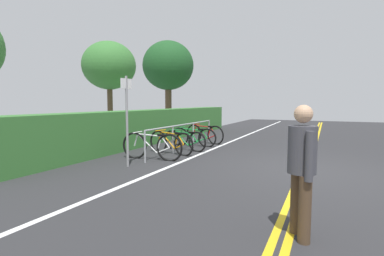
{
  "coord_description": "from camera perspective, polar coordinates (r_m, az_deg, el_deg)",
  "views": [
    {
      "loc": [
        -7.21,
        -0.43,
        1.59
      ],
      "look_at": [
        0.89,
        3.33,
        0.79
      ],
      "focal_mm": 27.24,
      "sensor_mm": 36.0,
      "label": 1
    }
  ],
  "objects": [
    {
      "name": "ground_plane",
      "position": [
        7.4,
        21.19,
        -7.82
      ],
      "size": [
        39.15,
        11.93,
        0.05
      ],
      "primitive_type": "cube",
      "color": "#2B2B2D"
    },
    {
      "name": "bicycle_4",
      "position": [
        11.27,
        2.47,
        -1.18
      ],
      "size": [
        0.56,
        1.73,
        0.76
      ],
      "color": "black",
      "rests_on": "ground_plane"
    },
    {
      "name": "pedestrian",
      "position": [
        3.59,
        20.69,
        -6.48
      ],
      "size": [
        0.45,
        0.32,
        1.56
      ],
      "color": "#4C3826",
      "rests_on": "ground_plane"
    },
    {
      "name": "hedge_backdrop",
      "position": [
        11.9,
        -6.93,
        0.52
      ],
      "size": [
        13.54,
        0.87,
        1.29
      ],
      "primitive_type": "cube",
      "color": "#387533",
      "rests_on": "ground_plane"
    },
    {
      "name": "bike_lane_stripe_white",
      "position": [
        8.16,
        -0.77,
        -6.09
      ],
      "size": [
        35.23,
        0.12,
        0.0
      ],
      "primitive_type": "cube",
      "color": "white",
      "rests_on": "ground_plane"
    },
    {
      "name": "bicycle_1",
      "position": [
        8.93,
        -4.19,
        -2.87
      ],
      "size": [
        0.54,
        1.73,
        0.74
      ],
      "color": "black",
      "rests_on": "ground_plane"
    },
    {
      "name": "centre_line_yellow_outer",
      "position": [
        7.4,
        20.57,
        -7.58
      ],
      "size": [
        35.23,
        0.1,
        0.0
      ],
      "primitive_type": "cube",
      "color": "gold",
      "rests_on": "ground_plane"
    },
    {
      "name": "tree_far_right",
      "position": [
        16.32,
        -4.7,
        11.98
      ],
      "size": [
        2.78,
        2.78,
        4.91
      ],
      "color": "brown",
      "rests_on": "ground_plane"
    },
    {
      "name": "sign_post_near",
      "position": [
        7.24,
        -12.64,
        2.97
      ],
      "size": [
        0.36,
        0.06,
        2.21
      ],
      "color": "gray",
      "rests_on": "ground_plane"
    },
    {
      "name": "bicycle_3",
      "position": [
        10.5,
        0.27,
        -1.76
      ],
      "size": [
        0.46,
        1.76,
        0.71
      ],
      "color": "black",
      "rests_on": "ground_plane"
    },
    {
      "name": "bicycle_0",
      "position": [
        8.11,
        -7.91,
        -3.56
      ],
      "size": [
        0.46,
        1.86,
        0.79
      ],
      "color": "black",
      "rests_on": "ground_plane"
    },
    {
      "name": "bike_rack",
      "position": [
        9.63,
        -1.64,
        -0.56
      ],
      "size": [
        4.59,
        0.05,
        0.86
      ],
      "color": "#9EA0A5",
      "rests_on": "ground_plane"
    },
    {
      "name": "centre_line_yellow_inner",
      "position": [
        7.39,
        21.82,
        -7.64
      ],
      "size": [
        35.23,
        0.1,
        0.0
      ],
      "primitive_type": "cube",
      "color": "gold",
      "rests_on": "ground_plane"
    },
    {
      "name": "bicycle_2",
      "position": [
        9.59,
        -1.48,
        -2.45
      ],
      "size": [
        0.48,
        1.68,
        0.7
      ],
      "color": "black",
      "rests_on": "ground_plane"
    },
    {
      "name": "tree_mid",
      "position": [
        12.04,
        -15.92,
        11.57
      ],
      "size": [
        2.07,
        2.07,
        3.94
      ],
      "color": "brown",
      "rests_on": "ground_plane"
    }
  ]
}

